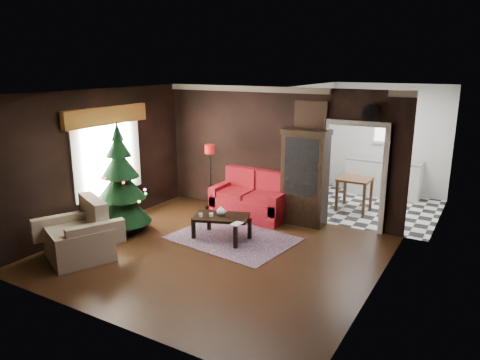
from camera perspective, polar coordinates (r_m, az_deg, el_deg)
The scene contains 26 objects.
floor at distance 8.01m, azimuth -3.29°, elevation -9.41°, with size 5.50×5.50×0.00m, color black.
ceiling at distance 7.33m, azimuth -3.61°, elevation 11.01°, with size 5.50×5.50×0.00m, color white.
wall_back at distance 9.67m, azimuth 4.79°, elevation 3.51°, with size 5.50×5.50×0.00m, color black.
wall_front at distance 5.73m, azimuth -17.47°, elevation -5.02°, with size 5.50×5.50×0.00m, color black.
wall_left at distance 9.32m, azimuth -17.68°, elevation 2.43°, with size 5.50×5.50×0.00m, color black.
wall_right at distance 6.49m, azimuth 17.24°, elevation -2.70°, with size 5.50×5.50×0.00m, color black.
doorway at distance 9.17m, azimuth 14.36°, elevation 0.23°, with size 1.10×0.10×2.10m, color white, non-canonical shape.
left_window at distance 9.41m, azimuth -16.65°, elevation 2.94°, with size 0.05×1.60×1.40m, color white.
valance at distance 9.23m, azimuth -16.67°, elevation 7.88°, with size 0.12×2.10×0.35m, color #A96527.
kitchen_floor at distance 10.85m, azimuth 16.24°, elevation -3.44°, with size 3.00×3.00×0.00m, color white.
kitchen_window at distance 11.87m, azimuth 18.59°, elevation 6.33°, with size 0.70×0.06×0.70m, color white.
rug at distance 8.64m, azimuth -0.94°, elevation -7.48°, with size 2.25×1.63×0.01m, color #2D1D28.
loveseat at distance 9.68m, azimuth 1.39°, elevation -1.93°, with size 1.70×0.90×1.00m, color #9E0C07, non-canonical shape.
curio_cabinet at distance 9.28m, azimuth 8.29°, elevation 0.06°, with size 0.90×0.45×1.90m, color black, non-canonical shape.
floor_lamp at distance 9.89m, azimuth -3.82°, elevation 0.38°, with size 0.24×0.24×1.45m, color black, non-canonical shape.
christmas_tree at distance 9.00m, azimuth -15.04°, elevation -0.09°, with size 1.12×1.12×2.14m, color black, non-canonical shape.
armchair at distance 8.14m, azimuth -20.00°, elevation -6.40°, with size 1.03×1.03×1.05m, color tan, non-canonical shape.
coffee_table at distance 8.55m, azimuth -2.38°, elevation -6.04°, with size 1.02×0.61×0.46m, color black, non-canonical shape.
teapot at distance 8.44m, azimuth -2.47°, elevation -4.05°, with size 0.18×0.18×0.17m, color white, non-canonical shape.
cup_a at distance 8.44m, azimuth -3.71°, elevation -4.46°, with size 0.08×0.08×0.07m, color silver.
cup_b at distance 8.44m, azimuth -5.07°, elevation -4.49°, with size 0.08×0.08×0.07m, color silver.
book at distance 8.04m, azimuth -0.89°, elevation -4.82°, with size 0.16×0.02×0.22m, color #846754.
wall_clock at distance 8.83m, azimuth 16.39°, elevation 8.34°, with size 0.32×0.32×0.06m, color silver.
painting at distance 9.21m, azimuth 9.03°, elevation 8.17°, with size 0.62×0.05×0.52m, color #A27249.
kitchen_counter at distance 11.86m, azimuth 17.85°, elevation 0.22°, with size 1.80×0.60×0.90m, color white.
kitchen_table at distance 10.54m, azimuth 14.40°, elevation -1.72°, with size 0.70×0.70×0.75m, color brown, non-canonical shape.
Camera 1 is at (4.07, -6.08, 3.26)m, focal length 33.33 mm.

